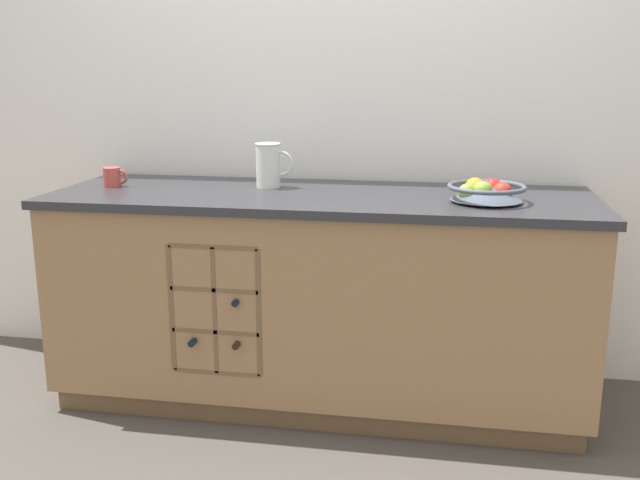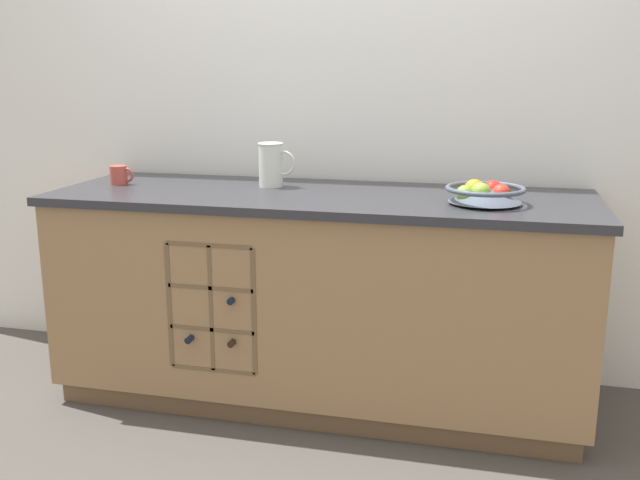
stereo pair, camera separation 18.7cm
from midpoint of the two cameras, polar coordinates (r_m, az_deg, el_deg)
ground_plane at (r=3.19m, az=1.71°, el=-12.27°), size 14.00×14.00×0.00m
back_wall at (r=3.29m, az=3.44°, el=11.52°), size 4.57×0.06×2.55m
kitchen_island at (r=3.02m, az=1.72°, el=-4.53°), size 2.21×0.76×0.89m
fruit_bowl at (r=2.77m, az=14.93°, el=3.68°), size 0.30×0.30×0.09m
white_pitcher at (r=3.07m, az=-2.16°, el=6.10°), size 0.16×0.11×0.19m
ceramic_mug at (r=3.23m, az=-14.16°, el=5.05°), size 0.11×0.07×0.08m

